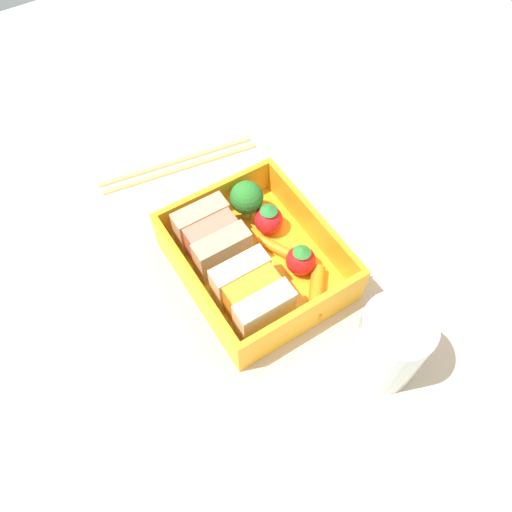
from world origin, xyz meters
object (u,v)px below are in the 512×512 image
Objects in this scene: chopstick_pair at (176,164)px; drinking_glass at (389,345)px; strawberry_left at (301,260)px; carrot_stick_far_left at (316,292)px; sandwich_left at (252,294)px; carrot_stick_left at (277,247)px; strawberry_far_left at (268,219)px; sandwich_center_left at (212,238)px; folded_napkin at (383,222)px; broccoli_floret at (247,198)px.

drinking_glass is at bearing -171.87° from chopstick_pair.
carrot_stick_far_left is at bearing 172.87° from strawberry_left.
sandwich_left is 1.17× the size of carrot_stick_far_left.
strawberry_far_left is (2.70, -0.74, 1.09)cm from carrot_stick_left.
chopstick_pair is at bearing 8.13° from drinking_glass.
sandwich_center_left is 6.35cm from strawberry_far_left.
strawberry_far_left is (-0.70, -6.28, -0.63)cm from sandwich_center_left.
sandwich_center_left reaches higher than folded_napkin.
carrot_stick_far_left is 8.84cm from drinking_glass.
sandwich_left is at bearing 173.09° from chopstick_pair.
strawberry_left is 0.76× the size of carrot_stick_left.
sandwich_center_left is (7.52, 0.00, 0.00)cm from sandwich_left.
sandwich_center_left is at bearing 169.30° from chopstick_pair.
carrot_stick_left is (-3.41, -5.54, -1.72)cm from sandwich_center_left.
sandwich_center_left is 1.75× the size of strawberry_far_left.
carrot_stick_left is 0.40× the size of folded_napkin.
drinking_glass reaches higher than carrot_stick_left.
carrot_stick_left reaches higher than folded_napkin.
strawberry_far_left is 0.19× the size of chopstick_pair.
broccoli_floret is at bearing 19.85° from strawberry_far_left.
carrot_stick_far_left is 9.24cm from strawberry_far_left.
sandwich_center_left is 9.09cm from strawberry_left.
sandwich_center_left is 19.15cm from folded_napkin.
chopstick_pair is 24.88cm from folded_napkin.
carrot_stick_far_left is 1.49× the size of strawberry_far_left.
strawberry_far_left reaches higher than chopstick_pair.
chopstick_pair is (13.45, -2.54, -3.12)cm from sandwich_center_left.
sandwich_left and sandwich_center_left have the same top height.
sandwich_left is 18.17cm from folded_napkin.
carrot_stick_left is at bearing -121.60° from sandwich_center_left.
strawberry_left is 0.42× the size of drinking_glass.
folded_napkin is (-5.48, -11.55, -2.63)cm from strawberry_far_left.
drinking_glass is at bearing 138.45° from folded_napkin.
strawberry_left is 11.87cm from folded_napkin.
chopstick_pair is (23.34, 3.30, -1.55)cm from carrot_stick_far_left.
carrot_stick_left is at bearing 2.65° from carrot_stick_far_left.
carrot_stick_far_left is at bearing 107.16° from folded_napkin.
chopstick_pair is at bearing -6.91° from sandwich_left.
strawberry_far_left is 3.14cm from broccoli_floret.
folded_napkin is at bearing -88.15° from strawberry_left.
chopstick_pair is at bearing 37.91° from folded_napkin.
drinking_glass is at bearing -171.63° from carrot_stick_far_left.
carrot_stick_left is 15.20cm from drinking_glass.
folded_napkin is (1.34, -17.83, -3.27)cm from sandwich_left.
carrot_stick_left is (3.16, 0.72, -1.07)cm from strawberry_left.
carrot_stick_left is at bearing -169.92° from chopstick_pair.
carrot_stick_left is at bearing -177.51° from broccoli_floret.
carrot_stick_far_left reaches higher than folded_napkin.
carrot_stick_far_left is at bearing 8.37° from drinking_glass.
sandwich_center_left is at bearing 83.60° from strawberry_far_left.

